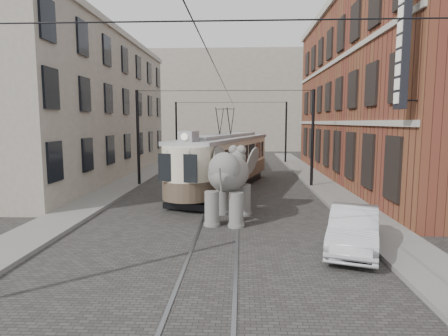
{
  "coord_description": "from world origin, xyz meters",
  "views": [
    {
      "loc": [
        0.85,
        -17.42,
        4.05
      ],
      "look_at": [
        0.12,
        -1.4,
        2.1
      ],
      "focal_mm": 30.39,
      "sensor_mm": 36.0,
      "label": 1
    }
  ],
  "objects": [
    {
      "name": "tram_rails",
      "position": [
        0.0,
        0.0,
        0.01
      ],
      "size": [
        1.54,
        80.0,
        0.02
      ],
      "primitive_type": null,
      "color": "slate",
      "rests_on": "ground"
    },
    {
      "name": "catenary",
      "position": [
        -0.2,
        5.0,
        3.0
      ],
      "size": [
        11.0,
        30.2,
        6.0
      ],
      "primitive_type": null,
      "color": "black",
      "rests_on": "ground"
    },
    {
      "name": "distant_block",
      "position": [
        0.0,
        40.0,
        7.0
      ],
      "size": [
        28.0,
        10.0,
        14.0
      ],
      "primitive_type": "cube",
      "color": "gray",
      "rests_on": "ground"
    },
    {
      "name": "parked_car",
      "position": [
        4.42,
        -5.55,
        0.68
      ],
      "size": [
        2.65,
        4.37,
        1.36
      ],
      "primitive_type": "imported",
      "rotation": [
        0.0,
        0.0,
        -0.31
      ],
      "color": "silver",
      "rests_on": "ground"
    },
    {
      "name": "stucco_building",
      "position": [
        -11.0,
        10.0,
        5.0
      ],
      "size": [
        7.0,
        24.0,
        10.0
      ],
      "primitive_type": "cube",
      "color": "gray",
      "rests_on": "ground"
    },
    {
      "name": "brick_building",
      "position": [
        11.0,
        9.0,
        6.0
      ],
      "size": [
        8.0,
        26.0,
        12.0
      ],
      "primitive_type": "cube",
      "color": "brown",
      "rests_on": "ground"
    },
    {
      "name": "tram",
      "position": [
        -0.11,
        5.08,
        2.43
      ],
      "size": [
        5.69,
        12.48,
        4.86
      ],
      "primitive_type": null,
      "rotation": [
        0.0,
        0.0,
        -0.27
      ],
      "color": "beige",
      "rests_on": "ground"
    },
    {
      "name": "ground",
      "position": [
        0.0,
        0.0,
        0.0
      ],
      "size": [
        120.0,
        120.0,
        0.0
      ],
      "primitive_type": "plane",
      "color": "#3D3B38"
    },
    {
      "name": "elephant",
      "position": [
        0.35,
        -2.05,
        1.52
      ],
      "size": [
        3.52,
        5.34,
        3.04
      ],
      "primitive_type": null,
      "rotation": [
        0.0,
        0.0,
        -0.17
      ],
      "color": "slate",
      "rests_on": "ground"
    },
    {
      "name": "sidewalk_left",
      "position": [
        -6.5,
        0.0,
        0.07
      ],
      "size": [
        2.0,
        60.0,
        0.15
      ],
      "primitive_type": "cube",
      "color": "slate",
      "rests_on": "ground"
    },
    {
      "name": "sidewalk_right",
      "position": [
        6.0,
        0.0,
        0.07
      ],
      "size": [
        2.0,
        60.0,
        0.15
      ],
      "primitive_type": "cube",
      "color": "slate",
      "rests_on": "ground"
    }
  ]
}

